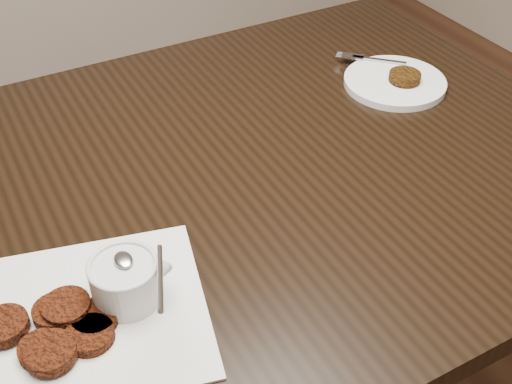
% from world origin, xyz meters
% --- Properties ---
extents(table, '(1.42, 0.91, 0.75)m').
position_xyz_m(table, '(-0.04, 0.14, 0.38)').
color(table, black).
rests_on(table, floor).
extents(napkin, '(0.32, 0.32, 0.00)m').
position_xyz_m(napkin, '(-0.23, -0.04, 0.75)').
color(napkin, white).
rests_on(napkin, table).
extents(sauce_ramekin, '(0.13, 0.13, 0.12)m').
position_xyz_m(sauce_ramekin, '(-0.19, -0.03, 0.82)').
color(sauce_ramekin, silver).
rests_on(sauce_ramekin, napkin).
extents(patty_cluster, '(0.23, 0.23, 0.02)m').
position_xyz_m(patty_cluster, '(-0.28, -0.05, 0.76)').
color(patty_cluster, '#5E200C').
rests_on(patty_cluster, napkin).
extents(plate_with_patty, '(0.28, 0.28, 0.03)m').
position_xyz_m(plate_with_patty, '(0.45, 0.23, 0.76)').
color(plate_with_patty, white).
rests_on(plate_with_patty, table).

